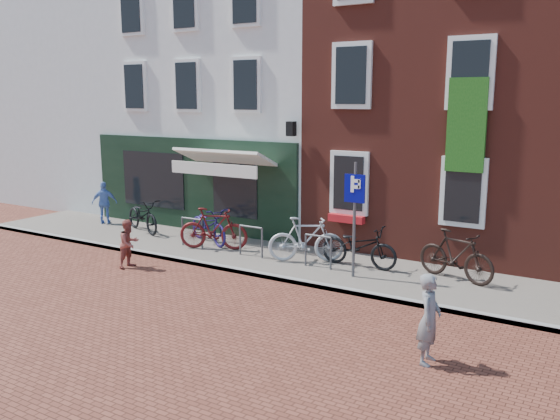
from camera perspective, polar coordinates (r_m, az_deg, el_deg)
The scene contains 15 objects.
ground at distance 13.75m, azimuth -0.46°, elevation -6.97°, with size 80.00×80.00×0.00m, color brown.
sidewalk at distance 14.54m, azimuth 6.05°, elevation -5.82°, with size 24.00×3.00×0.10m, color slate.
building_stucco at distance 21.68m, azimuth -2.03°, elevation 11.63°, with size 8.00×8.00×9.00m, color silver.
building_brick_mid at distance 18.79m, azimuth 16.59°, elevation 12.84°, with size 6.00×8.00×10.00m, color maroon.
filler_left at distance 26.54m, azimuth -15.96°, elevation 11.10°, with size 7.00×8.00×9.00m, color silver.
parking_sign at distance 13.43m, azimuth 7.33°, elevation 0.52°, with size 0.50×0.08×2.70m.
woman at distance 9.75m, azimuth 14.44°, elevation -10.32°, with size 0.55×0.36×1.50m, color slate.
boy at distance 15.17m, azimuth -14.60°, elevation -3.20°, with size 0.60×0.47×1.23m, color #98463D.
cafe_person at distance 20.21m, azimuth -16.85°, elevation 0.69°, with size 0.82×0.34×1.41m, color #6688CB.
bicycle_0 at distance 18.67m, azimuth -13.33°, elevation -0.50°, with size 0.69×1.99×1.05m, color black.
bicycle_1 at distance 16.15m, azimuth -6.57°, elevation -1.83°, with size 0.55×1.93×1.16m, color #521011.
bicycle_2 at distance 16.89m, azimuth -7.01°, elevation -1.47°, with size 0.69×1.99×1.05m, color #1F1554.
bicycle_3 at distance 14.84m, azimuth 2.57°, elevation -2.91°, with size 0.55×1.93×1.16m, color #B0B1B3.
bicycle_4 at distance 14.53m, azimuth 7.75°, elevation -3.53°, with size 0.69×1.99×1.05m, color black.
bicycle_5 at distance 13.94m, azimuth 16.89°, elevation -4.29°, with size 0.55×1.93×1.16m, color black.
Camera 1 is at (6.88, -11.13, 4.22)m, focal length 37.24 mm.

